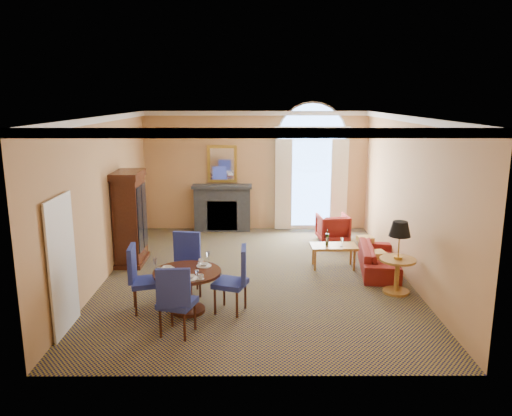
{
  "coord_description": "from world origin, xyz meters",
  "views": [
    {
      "loc": [
        -0.03,
        -9.61,
        3.55
      ],
      "look_at": [
        0.0,
        0.5,
        1.3
      ],
      "focal_mm": 35.0,
      "sensor_mm": 36.0,
      "label": 1
    }
  ],
  "objects_px": {
    "sofa": "(379,259)",
    "coffee_table": "(333,247)",
    "armoire": "(130,219)",
    "side_table": "(399,249)",
    "armchair": "(333,228)",
    "dining_table": "(187,282)"
  },
  "relations": [
    {
      "from": "sofa",
      "to": "coffee_table",
      "type": "bearing_deg",
      "value": 83.55
    },
    {
      "from": "dining_table",
      "to": "sofa",
      "type": "distance_m",
      "value": 4.22
    },
    {
      "from": "dining_table",
      "to": "coffee_table",
      "type": "height_order",
      "value": "dining_table"
    },
    {
      "from": "coffee_table",
      "to": "side_table",
      "type": "xyz_separation_m",
      "value": [
        0.96,
        -1.41,
        0.4
      ]
    },
    {
      "from": "armoire",
      "to": "dining_table",
      "type": "distance_m",
      "value": 3.04
    },
    {
      "from": "dining_table",
      "to": "armchair",
      "type": "relative_size",
      "value": 1.51
    },
    {
      "from": "armchair",
      "to": "armoire",
      "type": "bearing_deg",
      "value": 13.22
    },
    {
      "from": "armchair",
      "to": "coffee_table",
      "type": "distance_m",
      "value": 2.03
    },
    {
      "from": "armoire",
      "to": "dining_table",
      "type": "bearing_deg",
      "value": -58.68
    },
    {
      "from": "armchair",
      "to": "side_table",
      "type": "height_order",
      "value": "side_table"
    },
    {
      "from": "armoire",
      "to": "side_table",
      "type": "distance_m",
      "value": 5.6
    },
    {
      "from": "sofa",
      "to": "coffee_table",
      "type": "distance_m",
      "value": 0.96
    },
    {
      "from": "coffee_table",
      "to": "armchair",
      "type": "bearing_deg",
      "value": 80.66
    },
    {
      "from": "armchair",
      "to": "side_table",
      "type": "xyz_separation_m",
      "value": [
        0.66,
        -3.42,
        0.51
      ]
    },
    {
      "from": "armoire",
      "to": "side_table",
      "type": "xyz_separation_m",
      "value": [
        5.32,
        -1.75,
        -0.12
      ]
    },
    {
      "from": "armoire",
      "to": "coffee_table",
      "type": "xyz_separation_m",
      "value": [
        4.36,
        -0.34,
        -0.52
      ]
    },
    {
      "from": "sofa",
      "to": "armchair",
      "type": "xyz_separation_m",
      "value": [
        -0.61,
        2.24,
        0.08
      ]
    },
    {
      "from": "sofa",
      "to": "coffee_table",
      "type": "xyz_separation_m",
      "value": [
        -0.91,
        0.23,
        0.18
      ]
    },
    {
      "from": "sofa",
      "to": "side_table",
      "type": "height_order",
      "value": "side_table"
    },
    {
      "from": "sofa",
      "to": "side_table",
      "type": "bearing_deg",
      "value": -169.73
    },
    {
      "from": "dining_table",
      "to": "side_table",
      "type": "xyz_separation_m",
      "value": [
        3.76,
        0.83,
        0.32
      ]
    },
    {
      "from": "dining_table",
      "to": "coffee_table",
      "type": "distance_m",
      "value": 3.58
    }
  ]
}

